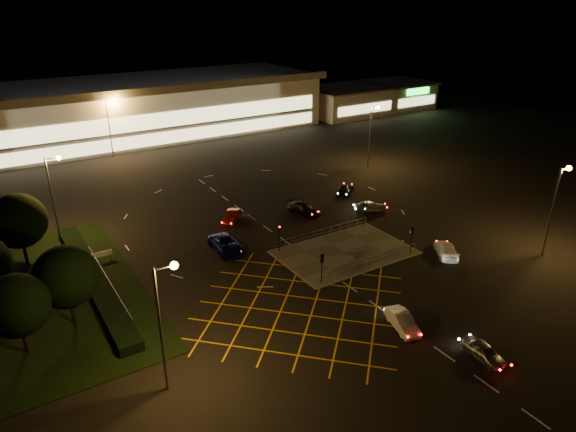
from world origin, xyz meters
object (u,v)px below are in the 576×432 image
signal_nw (279,233)px  car_queue_white (402,321)px  car_far_dkgrey (303,209)px  car_circ_red (232,216)px  signal_se (412,234)px  car_near_silver (484,352)px  car_approach_white (446,250)px  signal_sw (322,263)px  car_right_silver (370,206)px  car_east_grey (345,189)px  signal_ne (364,210)px  car_left_blue (226,245)px

signal_nw → car_queue_white: bearing=-85.0°
car_far_dkgrey → car_circ_red: 9.34m
signal_se → car_queue_white: size_ratio=0.75×
car_near_silver → car_approach_white: 17.43m
signal_sw → signal_nw: size_ratio=1.00×
car_far_dkgrey → car_queue_white: bearing=-118.9°
car_right_silver → car_approach_white: bearing=-156.6°
car_approach_white → car_east_grey: bearing=-62.2°
car_circ_red → car_approach_white: 25.97m
car_queue_white → car_far_dkgrey: size_ratio=0.88×
car_near_silver → car_queue_white: car_queue_white is taller
car_circ_red → car_far_dkgrey: bearing=27.7°
car_near_silver → car_east_grey: (13.38, 34.67, -0.03)m
signal_nw → signal_ne: size_ratio=1.00×
car_circ_red → car_approach_white: size_ratio=0.86×
car_queue_white → car_east_grey: bearing=76.6°
car_right_silver → car_circ_red: car_right_silver is taller
signal_ne → car_approach_white: size_ratio=0.65×
car_approach_white → signal_sw: bearing=25.6°
car_right_silver → signal_sw: bearing=154.1°
car_queue_white → car_right_silver: 25.88m
car_near_silver → car_approach_white: car_approach_white is taller
signal_sw → car_far_dkgrey: bearing=-117.9°
car_left_blue → signal_ne: bearing=-8.8°
car_right_silver → car_circ_red: size_ratio=0.98×
car_near_silver → car_right_silver: bearing=72.0°
signal_nw → car_right_silver: 16.75m
signal_nw → car_circ_red: (-0.69, 10.31, -1.68)m
car_queue_white → car_left_blue: car_left_blue is taller
car_right_silver → car_approach_white: car_approach_white is taller
car_near_silver → car_right_silver: 30.21m
signal_ne → car_near_silver: bearing=-108.1°
car_left_blue → car_far_dkgrey: 13.82m
signal_sw → car_far_dkgrey: size_ratio=0.66×
car_right_silver → car_queue_white: bearing=173.9°
signal_sw → car_queue_white: size_ratio=0.75×
car_approach_white → car_left_blue: bearing=0.2°
car_east_grey → car_far_dkgrey: bearing=67.1°
car_far_dkgrey → car_approach_white: (6.76, -17.99, 0.01)m
car_far_dkgrey → signal_se: bearing=-90.5°
car_near_silver → car_right_silver: size_ratio=0.92×
car_near_silver → car_far_dkgrey: car_far_dkgrey is taller
signal_se → car_approach_white: size_ratio=0.65×
signal_ne → car_circ_red: size_ratio=0.76×
signal_se → signal_ne: size_ratio=1.00×
signal_nw → car_circ_red: bearing=93.9°
signal_ne → car_circ_red: signal_ne is taller
signal_ne → signal_se: bearing=-90.0°
car_left_blue → car_approach_white: (19.88, -13.63, -0.08)m
car_near_silver → car_east_grey: size_ratio=0.86×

